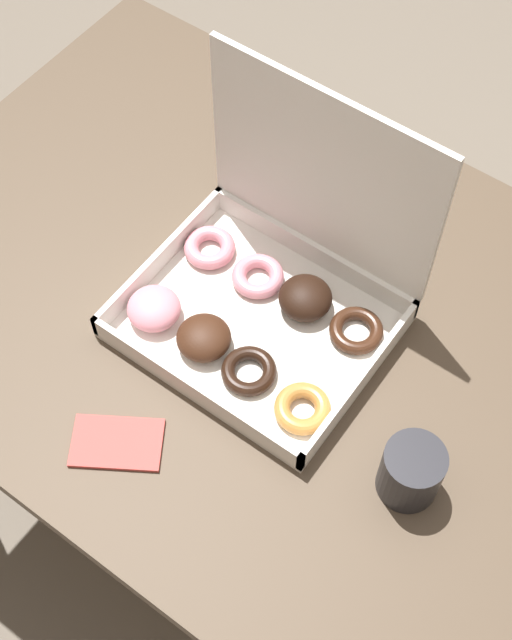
% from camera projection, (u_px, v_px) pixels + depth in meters
% --- Properties ---
extents(ground_plane, '(8.00, 8.00, 0.00)m').
position_uv_depth(ground_plane, '(286.00, 513.00, 1.81)').
color(ground_plane, '#6B6054').
extents(dining_table, '(1.26, 0.79, 0.72)m').
position_uv_depth(dining_table, '(299.00, 367.00, 1.28)').
color(dining_table, '#4C3D2D').
rests_on(dining_table, ground_plane).
extents(donut_box, '(0.33, 0.28, 0.32)m').
position_uv_depth(donut_box, '(269.00, 283.00, 1.17)').
color(donut_box, silver).
rests_on(donut_box, dining_table).
extents(coffee_mug, '(0.07, 0.07, 0.08)m').
position_uv_depth(coffee_mug, '(411.00, 471.00, 1.05)').
color(coffee_mug, '#232328').
rests_on(coffee_mug, dining_table).
extents(paper_napkin, '(0.13, 0.12, 0.01)m').
position_uv_depth(paper_napkin, '(117.00, 443.00, 1.11)').
color(paper_napkin, '#CC4C47').
rests_on(paper_napkin, dining_table).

